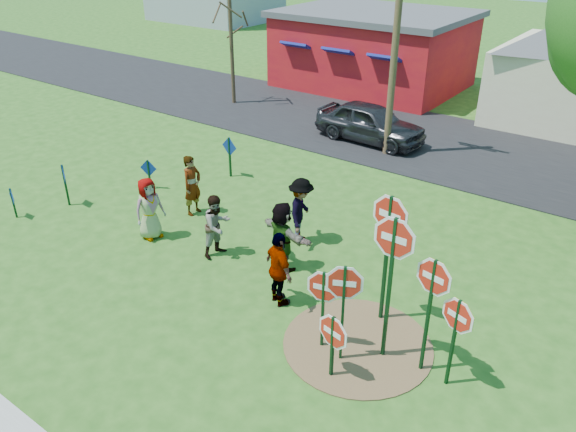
# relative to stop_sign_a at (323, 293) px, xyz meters

# --- Properties ---
(ground) EXTENTS (120.00, 120.00, 0.00)m
(ground) POSITION_rel_stop_sign_a_xyz_m (-3.89, 1.47, -1.36)
(ground) COLOR #235117
(ground) RESTS_ON ground
(road) EXTENTS (120.00, 7.50, 0.04)m
(road) POSITION_rel_stop_sign_a_xyz_m (-3.89, 12.97, -1.34)
(road) COLOR black
(road) RESTS_ON ground
(dirt_patch) EXTENTS (3.20, 3.20, 0.03)m
(dirt_patch) POSITION_rel_stop_sign_a_xyz_m (0.61, 0.47, -1.35)
(dirt_patch) COLOR brown
(dirt_patch) RESTS_ON ground
(red_building) EXTENTS (9.40, 7.69, 3.90)m
(red_building) POSITION_rel_stop_sign_a_xyz_m (-9.39, 19.46, 0.60)
(red_building) COLOR maroon
(red_building) RESTS_ON ground
(stop_sign_a) EXTENTS (0.95, 0.26, 2.00)m
(stop_sign_a) POSITION_rel_stop_sign_a_xyz_m (0.00, 0.00, 0.00)
(stop_sign_a) COLOR black
(stop_sign_a) RESTS_ON ground
(stop_sign_b) EXTENTS (1.17, 0.18, 3.25)m
(stop_sign_b) POSITION_rel_stop_sign_a_xyz_m (0.58, 1.58, 1.01)
(stop_sign_b) COLOR black
(stop_sign_b) RESTS_ON ground
(stop_sign_c) EXTENTS (1.17, 0.08, 3.41)m
(stop_sign_c) POSITION_rel_stop_sign_a_xyz_m (1.19, 0.50, 1.05)
(stop_sign_c) COLOR black
(stop_sign_c) RESTS_ON ground
(stop_sign_d) EXTENTS (1.00, 0.22, 2.75)m
(stop_sign_d) POSITION_rel_stop_sign_a_xyz_m (2.01, 0.59, 0.63)
(stop_sign_d) COLOR black
(stop_sign_d) RESTS_ON ground
(stop_sign_e) EXTENTS (0.97, 0.22, 1.59)m
(stop_sign_e) POSITION_rel_stop_sign_a_xyz_m (0.63, -0.63, -0.35)
(stop_sign_e) COLOR black
(stop_sign_e) RESTS_ON ground
(stop_sign_f) EXTENTS (0.91, 0.32, 2.12)m
(stop_sign_f) POSITION_rel_stop_sign_a_xyz_m (2.58, 0.52, 0.14)
(stop_sign_f) COLOR black
(stop_sign_f) RESTS_ON ground
(stop_sign_g) EXTENTS (0.92, 0.47, 2.41)m
(stop_sign_g) POSITION_rel_stop_sign_a_xyz_m (0.53, -0.11, 0.31)
(stop_sign_g) COLOR black
(stop_sign_g) RESTS_ON ground
(blue_diamond_a) EXTENTS (0.55, 0.18, 0.98)m
(blue_diamond_a) POSITION_rel_stop_sign_a_xyz_m (-10.73, -0.58, -0.77)
(blue_diamond_a) COLOR black
(blue_diamond_a) RESTS_ON ground
(blue_diamond_b) EXTENTS (0.61, 0.31, 1.40)m
(blue_diamond_b) POSITION_rel_stop_sign_a_xyz_m (-10.15, 0.87, -0.49)
(blue_diamond_b) COLOR black
(blue_diamond_b) RESTS_ON ground
(blue_diamond_c) EXTENTS (0.58, 0.22, 1.05)m
(blue_diamond_c) POSITION_rel_stop_sign_a_xyz_m (-9.00, 3.24, -0.72)
(blue_diamond_c) COLOR black
(blue_diamond_c) RESTS_ON ground
(blue_diamond_d) EXTENTS (0.69, 0.09, 1.46)m
(blue_diamond_d) POSITION_rel_stop_sign_a_xyz_m (-7.48, 5.61, -0.45)
(blue_diamond_d) COLOR black
(blue_diamond_d) RESTS_ON ground
(person_a) EXTENTS (0.73, 0.98, 1.82)m
(person_a) POSITION_rel_stop_sign_a_xyz_m (-6.46, 1.05, -0.45)
(person_a) COLOR #3F4E7C
(person_a) RESTS_ON ground
(person_b) EXTENTS (0.48, 0.71, 1.88)m
(person_b) POSITION_rel_stop_sign_a_xyz_m (-6.54, 2.83, -0.42)
(person_b) COLOR #226857
(person_b) RESTS_ON ground
(person_c) EXTENTS (0.76, 0.92, 1.75)m
(person_c) POSITION_rel_stop_sign_a_xyz_m (-4.29, 1.47, -0.48)
(person_c) COLOR brown
(person_c) RESTS_ON ground
(person_d) EXTENTS (1.12, 1.41, 1.91)m
(person_d) POSITION_rel_stop_sign_a_xyz_m (-2.89, 3.36, -0.41)
(person_d) COLOR #38383D
(person_d) RESTS_ON ground
(person_e) EXTENTS (1.20, 0.90, 1.89)m
(person_e) POSITION_rel_stop_sign_a_xyz_m (-1.64, 0.67, -0.42)
(person_e) COLOR #502F54
(person_e) RESTS_ON ground
(person_f) EXTENTS (1.82, 0.96, 1.88)m
(person_f) POSITION_rel_stop_sign_a_xyz_m (-2.49, 1.96, -0.42)
(person_f) COLOR #21572E
(person_f) RESTS_ON ground
(suv) EXTENTS (4.63, 2.05, 1.55)m
(suv) POSITION_rel_stop_sign_a_xyz_m (-5.22, 11.60, -0.55)
(suv) COLOR #292A2E
(suv) RESTS_ON road
(utility_pole) EXTENTS (2.02, 0.26, 8.27)m
(utility_pole) POSITION_rel_stop_sign_a_xyz_m (-4.02, 10.77, 2.99)
(utility_pole) COLOR #4C3823
(utility_pole) RESTS_ON ground
(bare_tree_west) EXTENTS (1.80, 1.80, 5.32)m
(bare_tree_west) POSITION_rel_stop_sign_a_xyz_m (-13.26, 12.46, 2.08)
(bare_tree_west) COLOR #382819
(bare_tree_west) RESTS_ON ground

